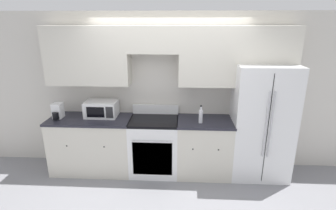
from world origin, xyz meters
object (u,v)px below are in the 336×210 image
Objects in this scene: oven_range at (154,146)px; bottle at (201,116)px; microwave at (101,109)px; refrigerator at (260,121)px.

bottle is at bearing -7.25° from oven_range.
microwave is 1.81× the size of bottle.
bottle is at bearing -170.79° from refrigerator.
refrigerator is at bearing -1.07° from microwave.
refrigerator is 3.57× the size of microwave.
oven_range is 1.76m from refrigerator.
bottle reaches higher than microwave.
microwave is 1.63m from bottle.
refrigerator is 6.45× the size of bottle.
refrigerator is (1.70, 0.06, 0.44)m from oven_range.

